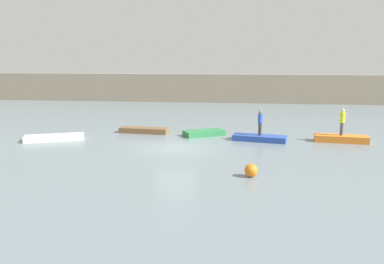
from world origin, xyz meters
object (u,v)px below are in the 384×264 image
rowboat_blue (260,138)px  person_hiviz_shirt (342,121)px  rowboat_brown (144,130)px  rowboat_green (204,133)px  rowboat_orange (341,139)px  person_blue_shirt (260,122)px  mooring_buoy (251,170)px  rowboat_white (54,138)px

rowboat_blue → person_hiviz_shirt: 5.43m
rowboat_brown → rowboat_green: 4.47m
rowboat_green → rowboat_orange: size_ratio=0.83×
person_blue_shirt → mooring_buoy: size_ratio=2.65×
rowboat_brown → person_hiviz_shirt: person_hiviz_shirt is taller
rowboat_orange → rowboat_brown: bearing=-179.6°
rowboat_green → rowboat_orange: 9.19m
rowboat_white → rowboat_orange: (18.91, 1.73, 0.05)m
rowboat_brown → mooring_buoy: bearing=-47.9°
rowboat_green → mooring_buoy: bearing=-101.4°
person_blue_shirt → mooring_buoy: person_blue_shirt is taller
rowboat_brown → rowboat_blue: (8.29, -1.82, -0.00)m
person_hiviz_shirt → mooring_buoy: size_ratio=2.80×
rowboat_orange → mooring_buoy: mooring_buoy is taller
rowboat_brown → mooring_buoy: mooring_buoy is taller
rowboat_brown → mooring_buoy: size_ratio=5.72×
rowboat_brown → rowboat_orange: size_ratio=1.06×
person_hiviz_shirt → rowboat_white: bearing=-174.8°
rowboat_brown → person_blue_shirt: 8.56m
rowboat_white → mooring_buoy: bearing=-49.2°
rowboat_white → rowboat_green: 10.18m
rowboat_white → rowboat_blue: bearing=-15.2°
person_hiviz_shirt → rowboat_orange: bearing=-166.0°
rowboat_white → rowboat_orange: size_ratio=1.14×
mooring_buoy → person_hiviz_shirt: bearing=54.7°
rowboat_blue → rowboat_orange: size_ratio=1.04×
mooring_buoy → rowboat_brown: bearing=126.8°
person_hiviz_shirt → rowboat_brown: bearing=173.5°
rowboat_orange → mooring_buoy: (-6.04, -8.53, 0.09)m
rowboat_orange → person_hiviz_shirt: 1.20m
rowboat_green → person_hiviz_shirt: bearing=-36.0°
rowboat_green → rowboat_blue: (3.85, -1.35, 0.00)m
rowboat_brown → rowboat_green: bearing=-0.7°
rowboat_brown → person_hiviz_shirt: bearing=-1.2°
rowboat_blue → mooring_buoy: bearing=-83.3°
person_blue_shirt → person_hiviz_shirt: 5.29m
rowboat_white → rowboat_orange: rowboat_orange is taller
person_blue_shirt → person_hiviz_shirt: (5.28, 0.27, 0.13)m
rowboat_orange → person_blue_shirt: (-5.28, -0.27, 1.07)m
rowboat_brown → mooring_buoy: (7.53, -10.08, 0.12)m
rowboat_white → rowboat_orange: bearing=-16.1°
person_hiviz_shirt → mooring_buoy: (-6.04, -8.53, -1.11)m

